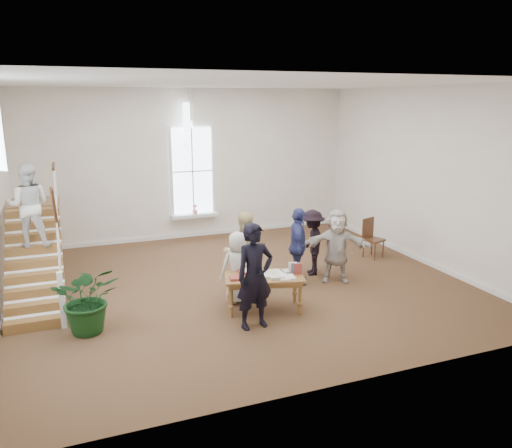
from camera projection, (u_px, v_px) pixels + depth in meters
name	position (u px, v px, depth m)	size (l,w,h in m)	color
ground	(241.00, 284.00, 11.57)	(10.00, 10.00, 0.00)	#47341C
room_shell	(195.00, 224.00, 15.45)	(10.49, 10.00, 10.00)	beige
staircase	(32.00, 226.00, 10.35)	(1.10, 4.10, 2.92)	brown
library_table	(265.00, 279.00, 10.01)	(1.72, 1.16, 0.80)	brown
police_officer	(255.00, 276.00, 9.17)	(0.73, 0.48, 2.01)	black
elderly_woman	(238.00, 267.00, 10.40)	(0.74, 0.48, 1.52)	#B9B7AC
person_yellow	(243.00, 252.00, 10.92)	(0.89, 0.69, 1.82)	#D8C387
woman_cluster_a	(298.00, 246.00, 11.43)	(1.05, 0.44, 1.79)	navy
woman_cluster_b	(312.00, 242.00, 12.07)	(1.04, 0.60, 1.60)	black
woman_cluster_c	(337.00, 246.00, 11.57)	(1.60, 0.51, 1.73)	beige
floor_plant	(88.00, 298.00, 9.06)	(1.18, 1.02, 1.31)	#103413
side_chair	(371.00, 235.00, 13.45)	(0.59, 0.59, 1.07)	#39200F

